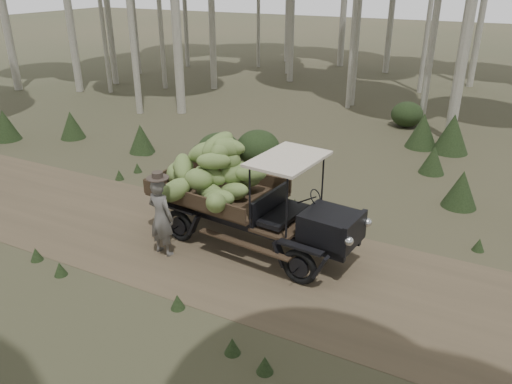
# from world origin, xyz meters

# --- Properties ---
(ground) EXTENTS (120.00, 120.00, 0.00)m
(ground) POSITION_xyz_m (0.00, 0.00, 0.00)
(ground) COLOR #473D2B
(ground) RESTS_ON ground
(dirt_track) EXTENTS (70.00, 4.00, 0.01)m
(dirt_track) POSITION_xyz_m (0.00, 0.00, 0.00)
(dirt_track) COLOR brown
(dirt_track) RESTS_ON ground
(banana_truck) EXTENTS (5.15, 2.58, 2.54)m
(banana_truck) POSITION_xyz_m (0.14, 0.58, 1.40)
(banana_truck) COLOR black
(banana_truck) RESTS_ON ground
(farmer) EXTENTS (0.69, 0.52, 1.92)m
(farmer) POSITION_xyz_m (-0.93, -0.66, 0.91)
(farmer) COLOR #585551
(farmer) RESTS_ON ground
(undergrowth) EXTENTS (23.89, 24.40, 1.33)m
(undergrowth) POSITION_xyz_m (1.01, 0.96, 0.52)
(undergrowth) COLOR #233319
(undergrowth) RESTS_ON ground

